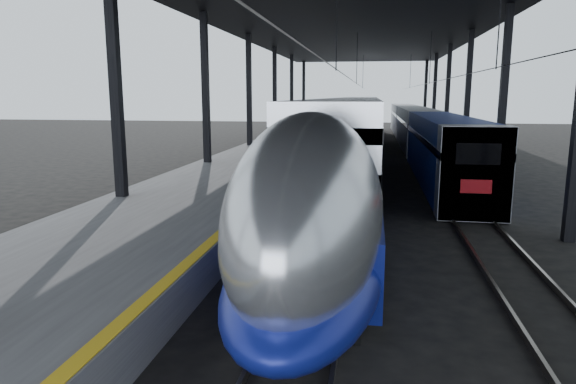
# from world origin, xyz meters

# --- Properties ---
(ground) EXTENTS (160.00, 160.00, 0.00)m
(ground) POSITION_xyz_m (0.00, 0.00, 0.00)
(ground) COLOR black
(ground) RESTS_ON ground
(platform) EXTENTS (6.00, 80.00, 1.00)m
(platform) POSITION_xyz_m (-3.50, 20.00, 0.50)
(platform) COLOR #4C4C4F
(platform) RESTS_ON ground
(yellow_strip) EXTENTS (0.30, 80.00, 0.01)m
(yellow_strip) POSITION_xyz_m (-0.70, 20.00, 1.00)
(yellow_strip) COLOR gold
(yellow_strip) RESTS_ON platform
(rails) EXTENTS (6.52, 80.00, 0.16)m
(rails) POSITION_xyz_m (4.50, 20.00, 0.08)
(rails) COLOR slate
(rails) RESTS_ON ground
(canopy) EXTENTS (18.00, 75.00, 9.47)m
(canopy) POSITION_xyz_m (1.90, 20.00, 9.12)
(canopy) COLOR black
(canopy) RESTS_ON ground
(tgv_train) EXTENTS (3.13, 65.20, 4.48)m
(tgv_train) POSITION_xyz_m (2.00, 25.54, 2.10)
(tgv_train) COLOR silver
(tgv_train) RESTS_ON ground
(second_train) EXTENTS (2.59, 56.05, 3.57)m
(second_train) POSITION_xyz_m (7.00, 34.12, 1.81)
(second_train) COLOR navy
(second_train) RESTS_ON ground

